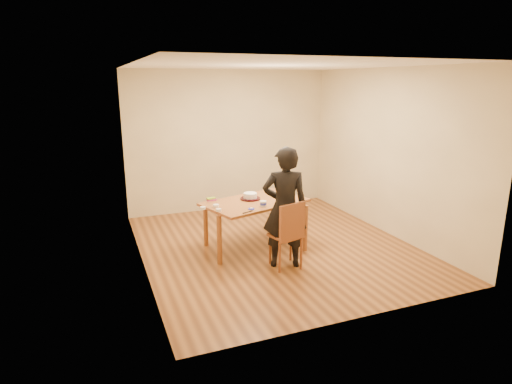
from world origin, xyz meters
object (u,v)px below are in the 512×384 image
object	(u,v)px
cake	(250,196)
person	(285,208)
dining_table	(255,202)
dining_chair	(286,235)
cake_plate	(250,199)

from	to	relation	value
cake	person	bearing A→B (deg)	-78.11
dining_table	dining_chair	xyz separation A→B (m)	(0.15, -0.78, -0.28)
dining_chair	person	distance (m)	0.39
dining_chair	cake_plate	xyz separation A→B (m)	(-0.18, 0.89, 0.31)
dining_chair	cake	bearing A→B (deg)	85.14
cake_plate	cake	bearing A→B (deg)	0.00
dining_table	cake_plate	size ratio (longest dim) A/B	4.94
dining_table	person	xyz separation A→B (m)	(0.15, -0.73, 0.10)
dining_chair	cake_plate	distance (m)	0.96
dining_table	cake	distance (m)	0.14
dining_table	cake_plate	xyz separation A→B (m)	(-0.03, 0.12, 0.03)
cake	person	world-z (taller)	person
cake	person	xyz separation A→B (m)	(0.18, -0.85, 0.03)
dining_table	dining_chair	distance (m)	0.84
cake_plate	dining_table	bearing A→B (deg)	-76.38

